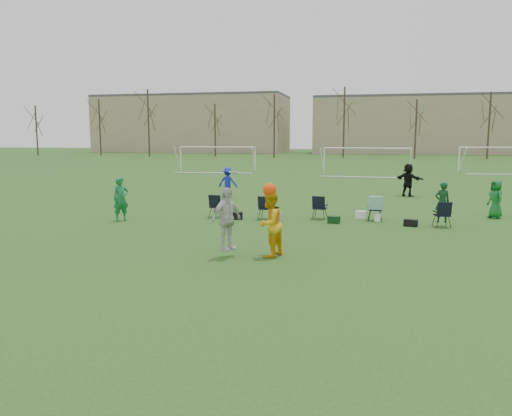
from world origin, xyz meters
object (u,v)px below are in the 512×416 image
(fielder_green_near, at_px, (121,199))
(fielder_green_far, at_px, (496,199))
(goal_left, at_px, (217,152))
(goal_mid, at_px, (367,154))
(fielder_black, at_px, (408,180))
(center_contest, at_px, (253,221))
(goal_right, at_px, (500,153))
(fielder_blue, at_px, (228,182))

(fielder_green_near, distance_m, fielder_green_far, 15.39)
(goal_left, bearing_deg, goal_mid, -13.13)
(fielder_black, relative_size, center_contest, 0.77)
(center_contest, distance_m, goal_right, 39.58)
(center_contest, height_order, goal_right, goal_right)
(fielder_black, bearing_deg, fielder_blue, 54.18)
(fielder_blue, distance_m, center_contest, 14.12)
(goal_left, bearing_deg, fielder_blue, -76.20)
(fielder_blue, xyz_separation_m, fielder_green_far, (12.85, -4.51, -0.04))
(fielder_green_near, bearing_deg, center_contest, -85.62)
(goal_mid, bearing_deg, fielder_green_near, -105.94)
(fielder_green_near, bearing_deg, fielder_green_far, -34.20)
(fielder_green_far, relative_size, goal_left, 0.22)
(center_contest, xyz_separation_m, goal_left, (-11.13, 32.67, 0.91))
(goal_left, relative_size, goal_right, 1.01)
(fielder_green_far, bearing_deg, fielder_black, -179.94)
(fielder_green_far, distance_m, goal_mid, 22.52)
(fielder_green_near, distance_m, goal_right, 38.46)
(center_contest, relative_size, goal_left, 0.33)
(goal_left, height_order, goal_mid, same)
(fielder_green_near, relative_size, goal_left, 0.24)
(fielder_blue, relative_size, goal_right, 0.23)
(fielder_green_near, height_order, fielder_blue, fielder_green_near)
(fielder_black, relative_size, goal_mid, 0.25)
(fielder_green_near, relative_size, fielder_blue, 1.06)
(fielder_blue, bearing_deg, fielder_black, -163.23)
(fielder_green_near, distance_m, fielder_blue, 8.84)
(fielder_green_far, distance_m, goal_right, 28.61)
(goal_left, bearing_deg, fielder_black, -50.26)
(fielder_green_far, height_order, goal_mid, goal_mid)
(center_contest, bearing_deg, goal_mid, 84.66)
(fielder_black, relative_size, goal_right, 0.25)
(fielder_blue, bearing_deg, goal_mid, -111.89)
(fielder_green_far, bearing_deg, center_contest, -65.53)
(fielder_blue, bearing_deg, center_contest, 110.18)
(center_contest, xyz_separation_m, goal_right, (14.87, 36.67, 0.91))
(fielder_green_far, distance_m, goal_left, 30.76)
(goal_right, bearing_deg, fielder_black, -122.91)
(fielder_green_near, distance_m, goal_left, 28.32)
(fielder_green_near, bearing_deg, goal_mid, 20.39)
(fielder_green_near, bearing_deg, fielder_blue, 27.39)
(fielder_black, height_order, center_contest, center_contest)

